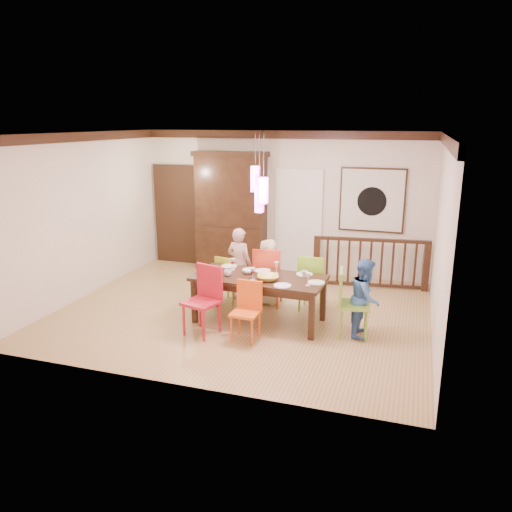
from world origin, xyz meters
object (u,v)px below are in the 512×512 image
(chair_end_right, at_px, (354,299))
(person_end_right, at_px, (365,298))
(china_hutch, at_px, (231,212))
(person_far_left, at_px, (240,264))
(balustrade, at_px, (370,262))
(person_far_mid, at_px, (268,272))
(dining_table, at_px, (259,282))
(chair_far_left, at_px, (230,276))

(chair_end_right, distance_m, person_end_right, 0.17)
(china_hutch, distance_m, person_far_left, 2.02)
(chair_end_right, relative_size, balustrade, 0.46)
(chair_end_right, xyz_separation_m, china_hutch, (-2.94, 2.69, 0.67))
(chair_end_right, relative_size, person_end_right, 0.86)
(person_far_mid, bearing_deg, dining_table, 107.52)
(china_hutch, relative_size, person_far_left, 1.90)
(chair_far_left, distance_m, balustrade, 2.74)
(person_far_left, bearing_deg, china_hutch, -52.39)
(balustrade, bearing_deg, person_end_right, -93.20)
(person_far_mid, bearing_deg, person_end_right, 165.30)
(china_hutch, xyz_separation_m, person_far_left, (0.81, -1.75, -0.59))
(chair_end_right, bearing_deg, dining_table, 79.98)
(chair_far_left, relative_size, person_end_right, 0.72)
(dining_table, bearing_deg, person_end_right, 1.89)
(chair_end_right, distance_m, china_hutch, 4.04)
(person_far_left, bearing_deg, chair_far_left, 70.26)
(chair_far_left, distance_m, chair_end_right, 2.37)
(dining_table, bearing_deg, balustrade, 58.61)
(dining_table, bearing_deg, chair_end_right, -0.97)
(dining_table, xyz_separation_m, person_far_left, (-0.64, 0.86, -0.01))
(dining_table, xyz_separation_m, chair_far_left, (-0.75, 0.69, -0.18))
(person_far_left, bearing_deg, balustrade, -134.11)
(balustrade, relative_size, person_far_left, 1.66)
(dining_table, xyz_separation_m, chair_end_right, (1.49, -0.08, -0.09))
(chair_far_left, height_order, person_end_right, person_end_right)
(person_far_mid, bearing_deg, chair_far_left, 22.13)
(china_hutch, xyz_separation_m, person_end_right, (3.09, -2.61, -0.66))
(dining_table, height_order, person_far_mid, person_far_mid)
(person_far_mid, bearing_deg, person_far_left, 6.04)
(chair_far_left, relative_size, china_hutch, 0.34)
(dining_table, height_order, china_hutch, china_hutch)
(chair_far_left, xyz_separation_m, person_far_left, (0.11, 0.18, 0.17))
(person_far_mid, bearing_deg, chair_end_right, 161.17)
(china_hutch, bearing_deg, chair_end_right, -42.45)
(balustrade, bearing_deg, person_far_left, -153.47)
(china_hutch, distance_m, balustrade, 3.06)
(chair_end_right, height_order, person_far_left, person_far_left)
(person_far_mid, distance_m, person_end_right, 1.92)
(china_hutch, bearing_deg, person_end_right, -40.25)
(china_hutch, relative_size, balustrade, 1.15)
(balustrade, height_order, person_far_mid, person_far_mid)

